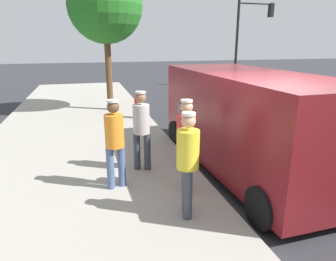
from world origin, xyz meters
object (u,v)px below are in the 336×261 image
Objects in this scene: pedestrian_in_red at (186,140)px; fire_hydrant at (138,106)px; pedestrian_in_yellow at (188,159)px; pedestrian_in_gray at (141,126)px; pedestrian_in_orange at (115,139)px; parking_meter_near at (182,123)px; parked_van at (248,119)px; street_tree at (105,6)px; traffic_light_corner at (250,29)px.

pedestrian_in_red is 1.94× the size of fire_hydrant.
pedestrian_in_gray is at bearing -79.78° from pedestrian_in_yellow.
pedestrian_in_gray is at bearing -131.76° from pedestrian_in_orange.
pedestrian_in_orange is at bearing 15.87° from parking_meter_near.
parked_van reaches higher than pedestrian_in_yellow.
parking_meter_near is 0.84m from pedestrian_in_gray.
pedestrian_in_gray is at bearing -20.05° from parking_meter_near.
pedestrian_in_orange is 2.93m from parked_van.
fire_hydrant is at bearing -104.00° from pedestrian_in_orange.
parked_van is at bearing -153.56° from pedestrian_in_red.
parking_meter_near is 0.92× the size of pedestrian_in_orange.
pedestrian_in_red reaches higher than fire_hydrant.
parking_meter_near is 0.91× the size of pedestrian_in_gray.
parked_van is at bearing 110.49° from street_tree.
parked_van is (-1.50, -0.03, -0.03)m from parking_meter_near.
parked_van is at bearing 108.51° from fire_hydrant.
parked_van reaches higher than fire_hydrant.
traffic_light_corner is at bearing -149.04° from street_tree.
pedestrian_in_orange is 5.39m from fire_hydrant.
parked_van is 7.49m from street_tree.
parked_van reaches higher than pedestrian_in_gray.
traffic_light_corner is 0.98× the size of street_tree.
pedestrian_in_gray is 6.88m from street_tree.
pedestrian_in_yellow is 16.32m from traffic_light_corner.
pedestrian_in_red is (-0.59, 1.10, 0.00)m from pedestrian_in_gray.
street_tree is at bearing -69.51° from parked_van.
pedestrian_in_orange is (1.40, 0.40, -0.09)m from parking_meter_near.
parking_meter_near is 7.17m from street_tree.
parked_van reaches higher than pedestrian_in_orange.
pedestrian_in_gray is (0.79, -0.29, -0.08)m from parking_meter_near.
parked_van is at bearing 173.54° from pedestrian_in_gray.
pedestrian_in_red is at bearing 26.44° from parked_van.
pedestrian_in_red is (-1.20, 0.42, 0.01)m from pedestrian_in_orange.
pedestrian_in_orange is 1.92× the size of fire_hydrant.
parking_meter_near is at bearing -105.08° from pedestrian_in_yellow.
pedestrian_in_red is at bearing 95.68° from street_tree.
parking_meter_near is 0.84m from pedestrian_in_red.
fire_hydrant is at bearing -71.49° from parked_van.
pedestrian_in_red is at bearing 89.05° from fire_hydrant.
street_tree reaches higher than fire_hydrant.
traffic_light_corner reaches higher than parked_van.
parked_van is at bearing -139.41° from pedestrian_in_yellow.
traffic_light_corner is (-9.00, -11.70, 2.41)m from pedestrian_in_gray.
pedestrian_in_red reaches higher than parking_meter_near.
parked_van is 13.91m from traffic_light_corner.
street_tree is (0.14, -6.22, 2.94)m from pedestrian_in_gray.
pedestrian_in_red is at bearing -106.78° from pedestrian_in_yellow.
parked_van reaches higher than pedestrian_in_red.
street_tree is at bearing 30.96° from traffic_light_corner.
pedestrian_in_yellow is 8.67m from street_tree.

